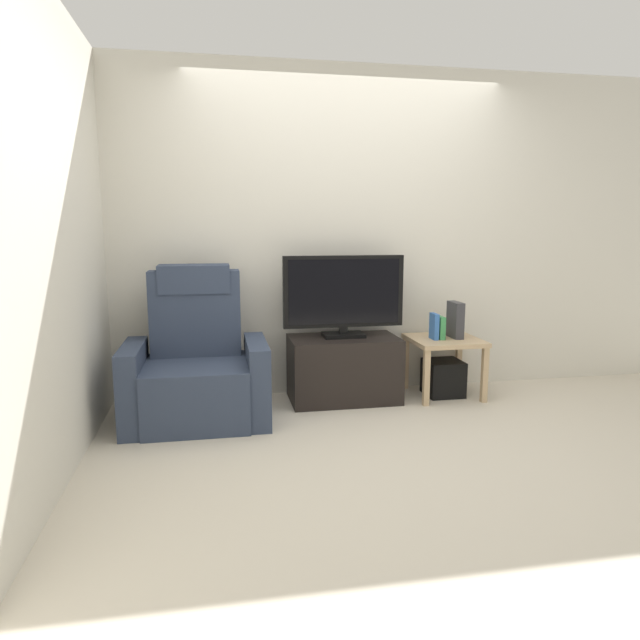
{
  "coord_description": "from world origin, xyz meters",
  "views": [
    {
      "loc": [
        -1.05,
        -3.35,
        1.35
      ],
      "look_at": [
        -0.33,
        0.5,
        0.7
      ],
      "focal_mm": 31.61,
      "sensor_mm": 36.0,
      "label": 1
    }
  ],
  "objects_px": {
    "tv_stand": "(344,369)",
    "subwoofer_box": "(443,378)",
    "television": "(344,294)",
    "side_table": "(444,347)",
    "book_middle": "(440,328)",
    "game_console": "(455,320)",
    "recliner_armchair": "(196,367)",
    "book_leftmost": "(434,326)"
  },
  "relations": [
    {
      "from": "side_table",
      "to": "television",
      "type": "bearing_deg",
      "value": 177.31
    },
    {
      "from": "subwoofer_box",
      "to": "tv_stand",
      "type": "bearing_deg",
      "value": 178.63
    },
    {
      "from": "side_table",
      "to": "game_console",
      "type": "relative_size",
      "value": 1.87
    },
    {
      "from": "tv_stand",
      "to": "game_console",
      "type": "distance_m",
      "value": 0.98
    },
    {
      "from": "recliner_armchair",
      "to": "side_table",
      "type": "height_order",
      "value": "recliner_armchair"
    },
    {
      "from": "television",
      "to": "game_console",
      "type": "bearing_deg",
      "value": -1.8
    },
    {
      "from": "tv_stand",
      "to": "subwoofer_box",
      "type": "height_order",
      "value": "tv_stand"
    },
    {
      "from": "tv_stand",
      "to": "television",
      "type": "distance_m",
      "value": 0.58
    },
    {
      "from": "tv_stand",
      "to": "book_middle",
      "type": "height_order",
      "value": "book_middle"
    },
    {
      "from": "tv_stand",
      "to": "book_leftmost",
      "type": "relative_size",
      "value": 4.09
    },
    {
      "from": "tv_stand",
      "to": "subwoofer_box",
      "type": "xyz_separation_m",
      "value": [
        0.82,
        -0.02,
        -0.11
      ]
    },
    {
      "from": "game_console",
      "to": "book_leftmost",
      "type": "bearing_deg",
      "value": -171.03
    },
    {
      "from": "television",
      "to": "side_table",
      "type": "relative_size",
      "value": 1.74
    },
    {
      "from": "television",
      "to": "subwoofer_box",
      "type": "bearing_deg",
      "value": -2.69
    },
    {
      "from": "tv_stand",
      "to": "subwoofer_box",
      "type": "bearing_deg",
      "value": -1.37
    },
    {
      "from": "book_middle",
      "to": "tv_stand",
      "type": "bearing_deg",
      "value": 177.06
    },
    {
      "from": "game_console",
      "to": "television",
      "type": "bearing_deg",
      "value": 178.2
    },
    {
      "from": "side_table",
      "to": "book_middle",
      "type": "relative_size",
      "value": 3.01
    },
    {
      "from": "book_middle",
      "to": "game_console",
      "type": "height_order",
      "value": "game_console"
    },
    {
      "from": "television",
      "to": "tv_stand",
      "type": "bearing_deg",
      "value": -90.0
    },
    {
      "from": "book_middle",
      "to": "television",
      "type": "bearing_deg",
      "value": 175.67
    },
    {
      "from": "recliner_armchair",
      "to": "side_table",
      "type": "relative_size",
      "value": 2.0
    },
    {
      "from": "book_middle",
      "to": "subwoofer_box",
      "type": "bearing_deg",
      "value": 22.71
    },
    {
      "from": "recliner_armchair",
      "to": "side_table",
      "type": "xyz_separation_m",
      "value": [
        1.94,
        0.21,
        0.02
      ]
    },
    {
      "from": "television",
      "to": "recliner_armchair",
      "type": "xyz_separation_m",
      "value": [
        -1.12,
        -0.25,
        -0.46
      ]
    },
    {
      "from": "recliner_armchair",
      "to": "subwoofer_box",
      "type": "relative_size",
      "value": 3.78
    },
    {
      "from": "television",
      "to": "side_table",
      "type": "bearing_deg",
      "value": -2.69
    },
    {
      "from": "recliner_armchair",
      "to": "side_table",
      "type": "bearing_deg",
      "value": 5.76
    },
    {
      "from": "book_middle",
      "to": "book_leftmost",
      "type": "bearing_deg",
      "value": 180.0
    },
    {
      "from": "book_middle",
      "to": "recliner_armchair",
      "type": "bearing_deg",
      "value": -174.31
    },
    {
      "from": "recliner_armchair",
      "to": "tv_stand",
      "type": "bearing_deg",
      "value": 11.17
    },
    {
      "from": "tv_stand",
      "to": "game_console",
      "type": "bearing_deg",
      "value": -0.61
    },
    {
      "from": "subwoofer_box",
      "to": "book_middle",
      "type": "bearing_deg",
      "value": -157.29
    },
    {
      "from": "tv_stand",
      "to": "book_middle",
      "type": "bearing_deg",
      "value": -2.94
    },
    {
      "from": "book_leftmost",
      "to": "book_middle",
      "type": "height_order",
      "value": "book_leftmost"
    },
    {
      "from": "recliner_armchair",
      "to": "book_middle",
      "type": "height_order",
      "value": "recliner_armchair"
    },
    {
      "from": "television",
      "to": "recliner_armchair",
      "type": "distance_m",
      "value": 1.24
    },
    {
      "from": "television",
      "to": "subwoofer_box",
      "type": "distance_m",
      "value": 1.08
    },
    {
      "from": "game_console",
      "to": "tv_stand",
      "type": "bearing_deg",
      "value": 179.39
    },
    {
      "from": "recliner_armchair",
      "to": "book_leftmost",
      "type": "height_order",
      "value": "recliner_armchair"
    },
    {
      "from": "tv_stand",
      "to": "subwoofer_box",
      "type": "relative_size",
      "value": 2.94
    },
    {
      "from": "recliner_armchair",
      "to": "subwoofer_box",
      "type": "height_order",
      "value": "recliner_armchair"
    }
  ]
}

